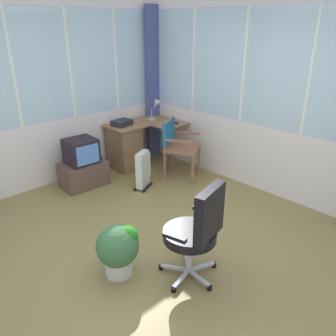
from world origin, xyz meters
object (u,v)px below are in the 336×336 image
desk_lamp (157,106)px  space_heater (143,169)px  office_chair (198,228)px  tv_remote (174,123)px  paper_tray (122,123)px  desk (127,145)px  tv_on_stand (83,165)px  potted_plant (119,247)px  wooden_armchair (175,140)px

desk_lamp → space_heater: size_ratio=0.64×
office_chair → tv_remote: bearing=49.8°
desk_lamp → tv_remote: desk_lamp is taller
desk_lamp → paper_tray: 0.71m
paper_tray → desk: bearing=-38.9°
paper_tray → desk_lamp: bearing=-8.3°
tv_remote → office_chair: 2.83m
paper_tray → tv_on_stand: size_ratio=0.41×
desk → potted_plant: (-1.68, -2.06, -0.10)m
wooden_armchair → tv_on_stand: 1.44m
desk → office_chair: bearing=-114.5°
office_chair → space_heater: (0.90, 1.85, -0.27)m
tv_remote → space_heater: (-0.92, -0.31, -0.46)m
desk_lamp → space_heater: 1.34m
potted_plant → paper_tray: bearing=52.4°
paper_tray → tv_on_stand: paper_tray is taller
space_heater → potted_plant: (-1.39, -1.30, 0.01)m
office_chair → tv_on_stand: office_chair is taller
paper_tray → potted_plant: (-1.62, -2.11, -0.49)m
wooden_armchair → office_chair: 2.36m
office_chair → tv_on_stand: size_ratio=1.34×
paper_tray → space_heater: size_ratio=0.53×
tv_remote → space_heater: 1.08m
tv_remote → desk_lamp: bearing=64.5°
space_heater → desk: bearing=69.1°
paper_tray → office_chair: size_ratio=0.31×
desk → wooden_armchair: 0.88m
office_chair → potted_plant: size_ratio=1.88×
desk → desk_lamp: desk_lamp is taller
tv_remote → potted_plant: bearing=-171.8°
tv_remote → paper_tray: size_ratio=0.50×
desk → paper_tray: 0.39m
space_heater → paper_tray: bearing=73.6°
tv_on_stand → space_heater: size_ratio=1.30×
wooden_armchair → space_heater: 0.69m
paper_tray → potted_plant: bearing=-127.6°
space_heater → wooden_armchair: bearing=-3.3°
desk → tv_remote: tv_remote is taller
space_heater → office_chair: bearing=-115.9°
desk_lamp → tv_on_stand: 1.66m
desk_lamp → space_heater: bearing=-142.4°
wooden_armchair → tv_on_stand: wooden_armchair is taller
desk_lamp → tv_remote: 0.45m
tv_remote → tv_on_stand: tv_remote is taller
paper_tray → office_chair: 2.90m
paper_tray → tv_on_stand: bearing=-170.6°
desk_lamp → office_chair: size_ratio=0.37×
office_chair → potted_plant: 0.78m
wooden_armchair → potted_plant: wooden_armchair is taller
potted_plant → desk_lamp: bearing=41.1°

